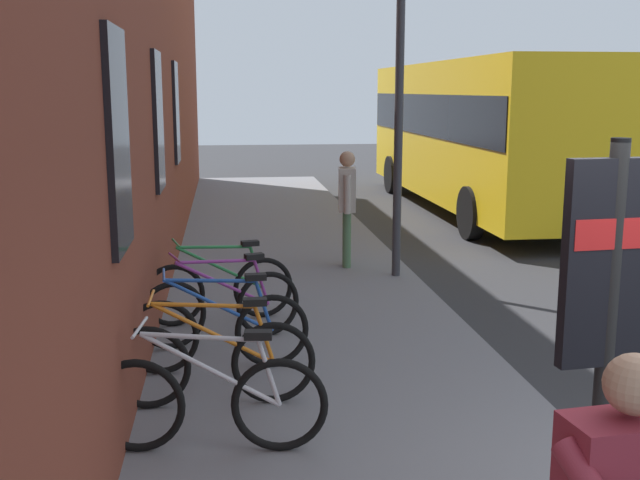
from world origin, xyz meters
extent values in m
plane|color=#2D2D30|center=(6.00, -1.00, 0.00)|extent=(60.00, 60.00, 0.00)
cube|color=slate|center=(8.00, 1.75, 0.06)|extent=(24.00, 3.50, 0.12)
cube|color=black|center=(2.00, 3.48, 2.40)|extent=(0.90, 0.06, 1.60)
cube|color=black|center=(5.50, 3.48, 2.40)|extent=(0.90, 0.06, 1.60)
cube|color=black|center=(9.00, 3.48, 2.40)|extent=(0.90, 0.06, 1.60)
torus|color=black|center=(1.75, 3.41, 0.48)|extent=(0.14, 0.72, 0.72)
torus|color=black|center=(1.64, 2.36, 0.48)|extent=(0.14, 0.72, 0.72)
cylinder|color=silver|center=(1.69, 2.86, 0.76)|extent=(0.15, 1.02, 0.58)
cylinder|color=silver|center=(1.70, 2.93, 1.00)|extent=(0.13, 0.85, 0.09)
cylinder|color=silver|center=(1.65, 2.44, 0.73)|extent=(0.06, 0.19, 0.51)
cube|color=black|center=(1.65, 2.51, 1.02)|extent=(0.12, 0.21, 0.06)
cylinder|color=silver|center=(1.75, 3.36, 1.08)|extent=(0.48, 0.08, 0.02)
torus|color=black|center=(2.55, 3.40, 0.48)|extent=(0.06, 0.72, 0.72)
torus|color=black|center=(2.54, 2.35, 0.48)|extent=(0.06, 0.72, 0.72)
cylinder|color=orange|center=(2.55, 2.85, 0.76)|extent=(0.04, 1.02, 0.58)
cylinder|color=orange|center=(2.55, 2.92, 1.00)|extent=(0.04, 0.85, 0.09)
cylinder|color=orange|center=(2.54, 2.42, 0.73)|extent=(0.04, 0.18, 0.51)
cube|color=black|center=(2.54, 2.50, 1.02)|extent=(0.10, 0.20, 0.06)
cylinder|color=orange|center=(2.55, 3.35, 1.08)|extent=(0.48, 0.03, 0.02)
torus|color=black|center=(3.35, 3.35, 0.48)|extent=(0.12, 0.72, 0.72)
torus|color=black|center=(3.43, 2.31, 0.48)|extent=(0.12, 0.72, 0.72)
cylinder|color=#1E4CA5|center=(3.39, 2.81, 0.76)|extent=(0.12, 1.02, 0.58)
cylinder|color=#1E4CA5|center=(3.39, 2.88, 1.00)|extent=(0.10, 0.85, 0.09)
cylinder|color=#1E4CA5|center=(3.42, 2.38, 0.73)|extent=(0.05, 0.19, 0.51)
cube|color=black|center=(3.42, 2.46, 1.02)|extent=(0.12, 0.21, 0.06)
cylinder|color=#1E4CA5|center=(3.35, 3.30, 1.08)|extent=(0.48, 0.06, 0.02)
torus|color=black|center=(4.07, 3.29, 0.48)|extent=(0.27, 0.71, 0.72)
torus|color=black|center=(4.38, 2.29, 0.48)|extent=(0.27, 0.71, 0.72)
cylinder|color=#8C338C|center=(4.23, 2.77, 0.76)|extent=(0.34, 0.98, 0.58)
cylinder|color=#8C338C|center=(4.21, 2.84, 1.00)|extent=(0.29, 0.82, 0.09)
cylinder|color=#8C338C|center=(4.36, 2.36, 0.73)|extent=(0.09, 0.19, 0.51)
cube|color=black|center=(4.34, 2.44, 1.02)|extent=(0.16, 0.22, 0.06)
cylinder|color=#8C338C|center=(4.08, 3.25, 1.08)|extent=(0.47, 0.17, 0.02)
torus|color=black|center=(4.87, 3.33, 0.48)|extent=(0.22, 0.72, 0.72)
torus|color=black|center=(5.09, 2.31, 0.48)|extent=(0.22, 0.72, 0.72)
cylinder|color=#267F3F|center=(4.98, 2.80, 0.76)|extent=(0.26, 1.00, 0.58)
cylinder|color=#267F3F|center=(4.97, 2.87, 1.00)|extent=(0.22, 0.84, 0.09)
cylinder|color=#267F3F|center=(5.08, 2.38, 0.73)|extent=(0.08, 0.19, 0.51)
cube|color=black|center=(5.06, 2.45, 1.02)|extent=(0.14, 0.22, 0.06)
cylinder|color=#267F3F|center=(4.88, 3.28, 1.08)|extent=(0.47, 0.13, 0.02)
cylinder|color=black|center=(0.00, 0.73, 1.32)|extent=(0.10, 0.10, 2.40)
cube|color=black|center=(0.00, 0.73, 1.87)|extent=(0.13, 0.56, 1.10)
cube|color=red|center=(0.00, 0.73, 2.03)|extent=(0.14, 0.50, 0.16)
cube|color=yellow|center=(13.46, -3.00, 1.85)|extent=(10.51, 2.56, 3.00)
cube|color=black|center=(13.46, -3.00, 2.21)|extent=(10.30, 2.60, 0.90)
cylinder|color=black|center=(10.11, -4.22, 0.50)|extent=(1.00, 0.26, 1.00)
cylinder|color=black|center=(10.10, -1.82, 0.50)|extent=(1.00, 0.26, 1.00)
cylinder|color=black|center=(16.83, -4.18, 0.50)|extent=(1.00, 0.26, 1.00)
cylinder|color=black|center=(16.82, -1.78, 0.50)|extent=(1.00, 0.26, 1.00)
cylinder|color=#4C724C|center=(7.73, 0.90, 0.55)|extent=(0.13, 0.13, 0.86)
cylinder|color=#4C724C|center=(7.55, 0.93, 0.55)|extent=(0.13, 0.13, 0.86)
cube|color=#B2A599|center=(7.64, 0.91, 1.30)|extent=(0.53, 0.32, 0.64)
sphere|color=tan|center=(7.64, 0.91, 1.75)|extent=(0.23, 0.23, 0.23)
cylinder|color=#B2A599|center=(7.92, 0.88, 1.26)|extent=(0.10, 0.10, 0.57)
cylinder|color=#B2A599|center=(7.36, 0.95, 1.26)|extent=(0.10, 0.10, 0.57)
sphere|color=tan|center=(-1.23, 1.27, 1.71)|extent=(0.23, 0.23, 0.23)
cylinder|color=#333338|center=(6.96, 0.30, 2.47)|extent=(0.12, 0.12, 4.70)
camera|label=1|loc=(-3.70, 2.72, 2.76)|focal=43.41mm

